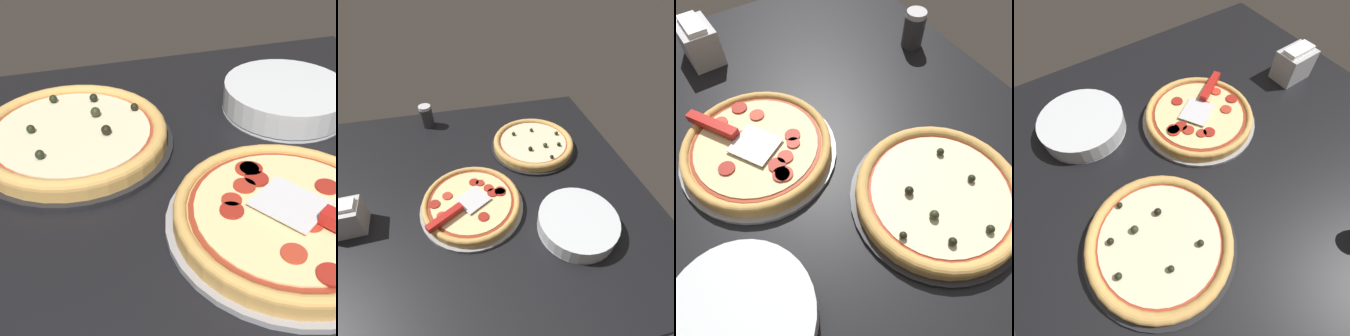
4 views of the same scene
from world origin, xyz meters
The scene contains 9 objects.
ground_plane centered at (0.00, 0.00, -1.80)cm, with size 121.70×112.29×3.60cm, color black.
pizza_pan_front centered at (-1.99, -8.27, 0.50)cm, with size 34.43×34.43×1.00cm, color #939399.
pizza_front centered at (-1.98, -8.26, 2.68)cm, with size 32.36×32.36×3.15cm.
pizza_pan_back centered at (27.72, 17.86, 0.50)cm, with size 35.49×35.49×1.00cm, color black.
pizza_back centered at (27.73, 17.85, 2.61)cm, with size 33.36×33.36×4.21cm.
serving_spatula centered at (-8.45, -12.99, 4.93)cm, with size 21.29×15.99×2.00cm.
plate_stack centered at (28.64, -24.11, 2.80)cm, with size 24.36×24.36×5.60cm.
parmesan_shaker centered at (-15.40, 45.19, 5.02)cm, with size 5.90×5.90×10.23cm.
napkin_holder centered at (-40.90, -7.64, 5.20)cm, with size 12.01×8.84×11.01cm.
Camera 2 is at (-3.63, -64.88, 70.61)cm, focal length 28.00 mm.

